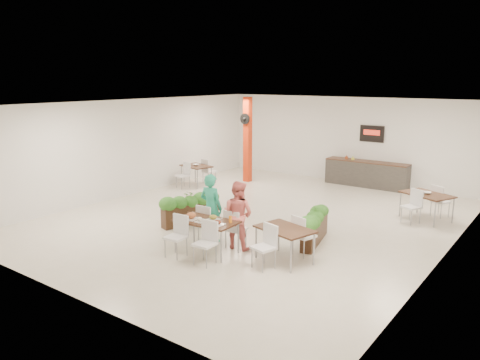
# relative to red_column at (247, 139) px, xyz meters

# --- Properties ---
(ground) EXTENTS (12.00, 12.00, 0.00)m
(ground) POSITION_rel_red_column_xyz_m (3.00, -3.79, -1.64)
(ground) COLOR beige
(ground) RESTS_ON ground
(room_shell) EXTENTS (10.10, 12.10, 3.22)m
(room_shell) POSITION_rel_red_column_xyz_m (3.00, -3.79, 0.36)
(room_shell) COLOR white
(room_shell) RESTS_ON ground
(red_column) EXTENTS (0.40, 0.41, 3.20)m
(red_column) POSITION_rel_red_column_xyz_m (0.00, 0.00, 0.00)
(red_column) COLOR red
(red_column) RESTS_ON ground
(service_counter) EXTENTS (3.00, 0.64, 2.20)m
(service_counter) POSITION_rel_red_column_xyz_m (4.00, 1.86, -1.15)
(service_counter) COLOR #2F2B29
(service_counter) RESTS_ON ground
(main_table) EXTENTS (1.44, 1.69, 0.92)m
(main_table) POSITION_rel_red_column_xyz_m (3.56, -6.64, -1.01)
(main_table) COLOR black
(main_table) RESTS_ON ground
(diner_man) EXTENTS (0.63, 0.43, 1.66)m
(diner_man) POSITION_rel_red_column_xyz_m (3.17, -5.99, -0.81)
(diner_man) COLOR #27AC85
(diner_man) RESTS_ON ground
(diner_woman) EXTENTS (0.81, 0.65, 1.59)m
(diner_woman) POSITION_rel_red_column_xyz_m (3.97, -5.99, -0.85)
(diner_woman) COLOR #E46C65
(diner_woman) RESTS_ON ground
(planter_left) EXTENTS (0.78, 1.72, 0.92)m
(planter_left) POSITION_rel_red_column_xyz_m (1.84, -5.26, -1.15)
(planter_left) COLOR black
(planter_left) RESTS_ON ground
(planter_right) EXTENTS (0.73, 1.71, 0.91)m
(planter_right) POSITION_rel_red_column_xyz_m (5.26, -4.63, -1.16)
(planter_right) COLOR black
(planter_right) RESTS_ON ground
(side_table_a) EXTENTS (1.26, 1.67, 0.92)m
(side_table_a) POSITION_rel_red_column_xyz_m (-1.10, -1.69, -1.02)
(side_table_a) COLOR black
(side_table_a) RESTS_ON ground
(side_table_b) EXTENTS (1.53, 1.65, 0.92)m
(side_table_b) POSITION_rel_red_column_xyz_m (6.90, -1.13, -1.01)
(side_table_b) COLOR black
(side_table_b) RESTS_ON ground
(side_table_c) EXTENTS (1.36, 1.67, 0.92)m
(side_table_c) POSITION_rel_red_column_xyz_m (5.28, -6.08, -1.02)
(side_table_c) COLOR black
(side_table_c) RESTS_ON ground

